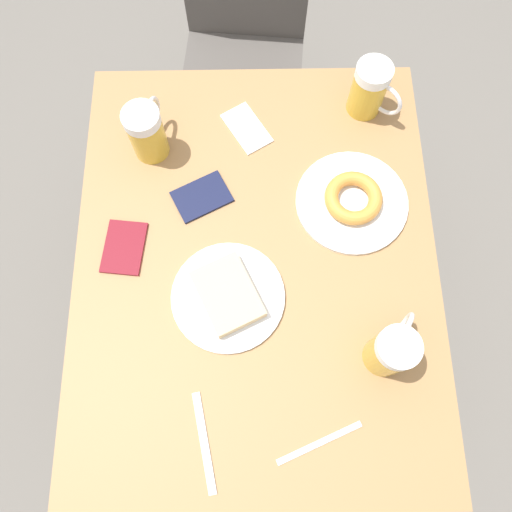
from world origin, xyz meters
TOP-DOWN VIEW (x-y plane):
  - ground_plane at (0.00, 0.00)m, footprint 8.00×8.00m
  - table at (0.00, 0.00)m, footprint 0.81×1.03m
  - chair at (-0.03, 0.86)m, footprint 0.44×0.44m
  - plate_with_cake at (-0.06, -0.09)m, footprint 0.25×0.25m
  - plate_with_donut at (0.22, 0.13)m, footprint 0.26×0.26m
  - beer_mug_left at (0.26, -0.22)m, footprint 0.10×0.12m
  - beer_mug_center at (-0.24, 0.29)m, footprint 0.08×0.13m
  - beer_mug_right at (0.28, 0.39)m, footprint 0.12×0.11m
  - napkin_folded at (-0.02, 0.34)m, footprint 0.13×0.15m
  - fork at (0.12, -0.39)m, footprint 0.18×0.08m
  - knife at (-0.11, -0.38)m, footprint 0.05×0.19m
  - passport_near_edge at (-0.12, 0.15)m, footprint 0.15×0.14m
  - passport_far_edge at (-0.30, 0.03)m, footprint 0.10×0.14m

SIDE VIEW (x-z plane):
  - ground_plane at x=0.00m, z-range 0.00..0.00m
  - chair at x=-0.03m, z-range 0.09..0.95m
  - table at x=0.00m, z-range 0.32..1.10m
  - knife at x=-0.11m, z-range 0.77..0.78m
  - fork at x=0.12m, z-range 0.77..0.78m
  - napkin_folded at x=-0.02m, z-range 0.77..0.78m
  - passport_near_edge at x=-0.12m, z-range 0.77..0.78m
  - passport_far_edge at x=-0.30m, z-range 0.77..0.78m
  - plate_with_cake at x=-0.06m, z-range 0.77..0.81m
  - plate_with_donut at x=0.22m, z-range 0.77..0.81m
  - beer_mug_left at x=0.26m, z-range 0.77..0.92m
  - beer_mug_center at x=-0.24m, z-range 0.77..0.92m
  - beer_mug_right at x=0.28m, z-range 0.77..0.92m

